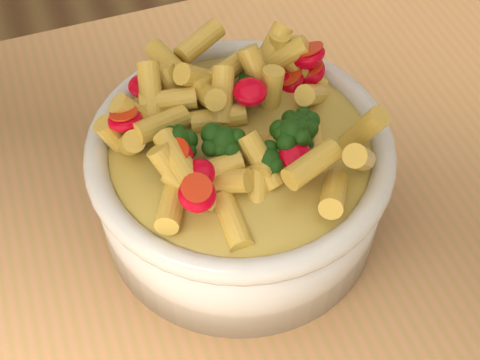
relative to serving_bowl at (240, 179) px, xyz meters
name	(u,v)px	position (x,y,z in m)	size (l,w,h in m)	color
serving_bowl	(240,179)	(0.00, 0.00, 0.00)	(0.25, 0.25, 0.11)	silver
pasta_salad	(240,126)	(0.00, 0.00, 0.07)	(0.20, 0.20, 0.04)	#EDD14A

